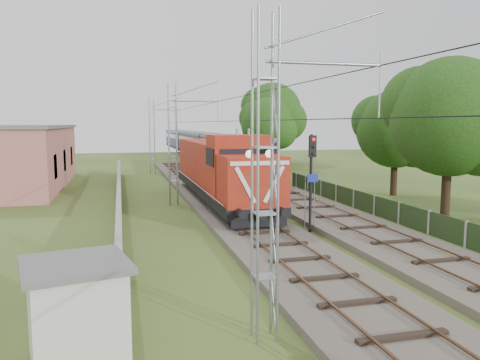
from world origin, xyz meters
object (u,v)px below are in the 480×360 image
object	(u,v)px
locomotive	(220,169)
coach_rake	(197,143)
signal_post	(312,166)
relay_hut	(77,311)

from	to	relation	value
locomotive	coach_rake	bearing A→B (deg)	82.93
coach_rake	signal_post	world-z (taller)	signal_post
locomotive	coach_rake	size ratio (longest dim) A/B	0.28
coach_rake	relay_hut	bearing A→B (deg)	-101.74
signal_post	coach_rake	bearing A→B (deg)	87.30
relay_hut	coach_rake	bearing A→B (deg)	78.26
signal_post	relay_hut	size ratio (longest dim) A/B	1.80
locomotive	signal_post	size ratio (longest dim) A/B	3.79
locomotive	signal_post	distance (m)	9.33
locomotive	coach_rake	xyz separation A→B (m)	(5.00, 40.32, 0.11)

